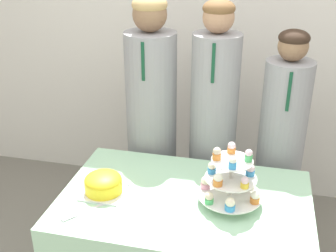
{
  "coord_description": "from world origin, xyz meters",
  "views": [
    {
      "loc": [
        0.32,
        -1.32,
        1.91
      ],
      "look_at": [
        -0.09,
        0.44,
        1.07
      ],
      "focal_mm": 45.0,
      "sensor_mm": 36.0,
      "label": 1
    }
  ],
  "objects_px": {
    "student_0": "(152,130)",
    "student_2": "(279,154)",
    "cake_knife": "(77,215)",
    "round_cake": "(103,183)",
    "student_1": "(213,137)",
    "cupcake_stand": "(230,179)"
  },
  "relations": [
    {
      "from": "student_0",
      "to": "student_2",
      "type": "distance_m",
      "value": 0.8
    },
    {
      "from": "cake_knife",
      "to": "round_cake",
      "type": "bearing_deg",
      "value": 24.14
    },
    {
      "from": "round_cake",
      "to": "student_0",
      "type": "bearing_deg",
      "value": 83.43
    },
    {
      "from": "round_cake",
      "to": "cake_knife",
      "type": "bearing_deg",
      "value": -104.58
    },
    {
      "from": "round_cake",
      "to": "student_1",
      "type": "height_order",
      "value": "student_1"
    },
    {
      "from": "cupcake_stand",
      "to": "student_1",
      "type": "height_order",
      "value": "student_1"
    },
    {
      "from": "round_cake",
      "to": "student_0",
      "type": "distance_m",
      "value": 0.66
    },
    {
      "from": "round_cake",
      "to": "cupcake_stand",
      "type": "xyz_separation_m",
      "value": [
        0.62,
        0.06,
        0.08
      ]
    },
    {
      "from": "cake_knife",
      "to": "student_1",
      "type": "bearing_deg",
      "value": 7.67
    },
    {
      "from": "student_0",
      "to": "student_1",
      "type": "distance_m",
      "value": 0.39
    },
    {
      "from": "cupcake_stand",
      "to": "student_0",
      "type": "height_order",
      "value": "student_0"
    },
    {
      "from": "cupcake_stand",
      "to": "student_2",
      "type": "bearing_deg",
      "value": 67.45
    },
    {
      "from": "cupcake_stand",
      "to": "student_2",
      "type": "height_order",
      "value": "student_2"
    },
    {
      "from": "student_2",
      "to": "round_cake",
      "type": "bearing_deg",
      "value": -143.17
    },
    {
      "from": "student_1",
      "to": "student_2",
      "type": "xyz_separation_m",
      "value": [
        0.41,
        -0.0,
        -0.07
      ]
    },
    {
      "from": "cake_knife",
      "to": "student_0",
      "type": "bearing_deg",
      "value": 30.2
    },
    {
      "from": "student_2",
      "to": "cake_knife",
      "type": "bearing_deg",
      "value": -137.16
    },
    {
      "from": "cupcake_stand",
      "to": "student_2",
      "type": "relative_size",
      "value": 0.22
    },
    {
      "from": "student_1",
      "to": "cake_knife",
      "type": "bearing_deg",
      "value": -121.05
    },
    {
      "from": "cake_knife",
      "to": "cupcake_stand",
      "type": "distance_m",
      "value": 0.74
    },
    {
      "from": "cake_knife",
      "to": "student_2",
      "type": "distance_m",
      "value": 1.26
    },
    {
      "from": "cupcake_stand",
      "to": "student_1",
      "type": "bearing_deg",
      "value": 105.13
    }
  ]
}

